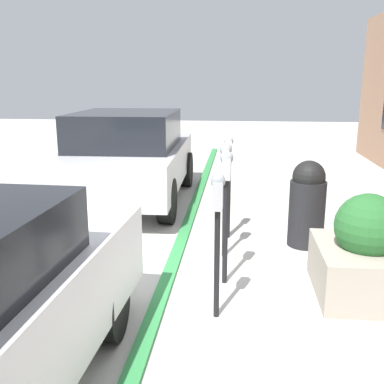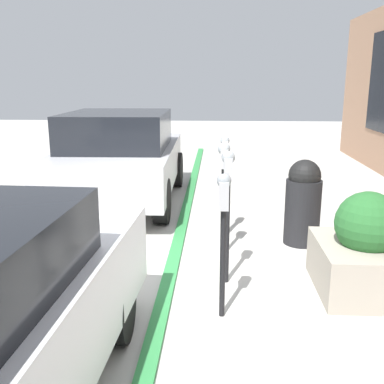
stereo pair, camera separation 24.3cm
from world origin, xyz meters
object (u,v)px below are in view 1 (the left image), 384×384
(parking_meter_fourth, at_px, (228,176))
(parked_car_middle, at_px, (129,156))
(parking_meter_middle, at_px, (225,174))
(trash_bin, at_px, (307,203))
(parking_meter_second, at_px, (226,191))
(parking_meter_nearest, at_px, (218,216))
(planter_box, at_px, (365,255))

(parking_meter_fourth, bearing_deg, parked_car_middle, 45.93)
(parking_meter_middle, height_order, trash_bin, parking_meter_middle)
(parked_car_middle, bearing_deg, parking_meter_second, -151.73)
(parking_meter_fourth, bearing_deg, parking_meter_second, -179.50)
(parking_meter_nearest, bearing_deg, parked_car_middle, 24.24)
(planter_box, distance_m, trash_bin, 1.50)
(parking_meter_second, bearing_deg, parked_car_middle, 29.64)
(parked_car_middle, relative_size, trash_bin, 3.54)
(parking_meter_fourth, xyz_separation_m, parked_car_middle, (1.82, 1.88, -0.04))
(parking_meter_nearest, xyz_separation_m, parking_meter_middle, (1.55, -0.02, 0.08))
(planter_box, relative_size, trash_bin, 0.96)
(trash_bin, bearing_deg, planter_box, -164.12)
(parking_meter_middle, relative_size, parking_meter_fourth, 1.00)
(trash_bin, bearing_deg, parking_meter_middle, 115.10)
(parking_meter_nearest, height_order, parking_meter_middle, parking_meter_middle)
(parking_meter_second, distance_m, parking_meter_middle, 0.79)
(parking_meter_fourth, bearing_deg, parking_meter_nearest, 178.97)
(parking_meter_fourth, distance_m, planter_box, 2.26)
(parking_meter_fourth, xyz_separation_m, trash_bin, (-0.20, -1.08, -0.31))
(parking_meter_middle, distance_m, planter_box, 1.89)
(parking_meter_second, distance_m, planter_box, 1.61)
(parking_meter_second, xyz_separation_m, parking_meter_fourth, (1.51, 0.01, -0.16))
(planter_box, bearing_deg, parked_car_middle, 44.30)
(parking_meter_nearest, bearing_deg, planter_box, -67.62)
(parked_car_middle, height_order, trash_bin, parked_car_middle)
(parking_meter_second, height_order, parking_meter_fourth, parking_meter_second)
(trash_bin, bearing_deg, parking_meter_fourth, 79.53)
(parking_meter_middle, height_order, parking_meter_fourth, parking_meter_middle)
(parking_meter_nearest, xyz_separation_m, parking_meter_second, (0.76, -0.05, 0.05))
(parking_meter_second, distance_m, parking_meter_fourth, 1.52)
(parking_meter_second, xyz_separation_m, parked_car_middle, (3.33, 1.90, -0.20))
(parking_meter_middle, height_order, parked_car_middle, parked_car_middle)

